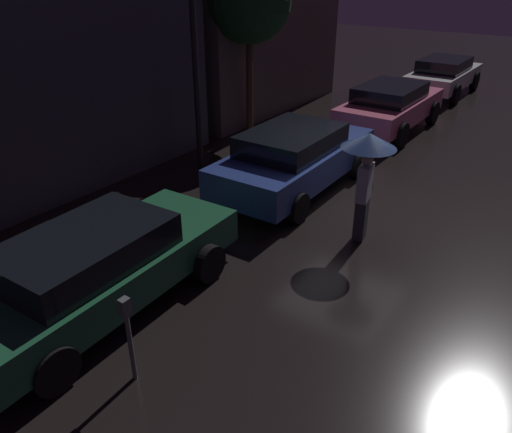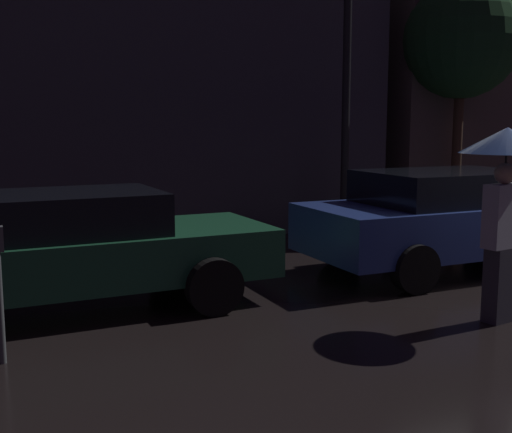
% 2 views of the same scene
% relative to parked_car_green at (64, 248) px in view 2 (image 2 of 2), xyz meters
% --- Properties ---
extents(building_facade_right, '(7.03, 3.00, 6.25)m').
position_rel_parked_car_green_xyz_m(building_facade_right, '(10.81, 5.06, 2.41)').
color(building_facade_right, '#564C47').
rests_on(building_facade_right, ground).
extents(parked_car_green, '(4.69, 1.87, 1.34)m').
position_rel_parked_car_green_xyz_m(parked_car_green, '(0.00, 0.00, 0.00)').
color(parked_car_green, '#1E5638').
rests_on(parked_car_green, ground).
extents(parked_car_blue, '(4.52, 2.05, 1.43)m').
position_rel_parked_car_green_xyz_m(parked_car_blue, '(5.42, -0.05, 0.04)').
color(parked_car_blue, navy).
rests_on(parked_car_blue, ground).
extents(pedestrian_with_umbrella, '(0.96, 0.96, 2.06)m').
position_rel_parked_car_green_xyz_m(pedestrian_with_umbrella, '(4.18, -2.26, 0.86)').
color(pedestrian_with_umbrella, '#383842').
rests_on(pedestrian_with_umbrella, ground).
extents(street_lamp_near, '(0.37, 0.37, 4.90)m').
position_rel_parked_car_green_xyz_m(street_lamp_near, '(5.11, 2.47, 2.46)').
color(street_lamp_near, black).
rests_on(street_lamp_near, ground).
extents(street_tree, '(2.32, 2.32, 4.90)m').
position_rel_parked_car_green_xyz_m(street_tree, '(8.17, 3.16, 3.00)').
color(street_tree, '#473323').
rests_on(street_tree, ground).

